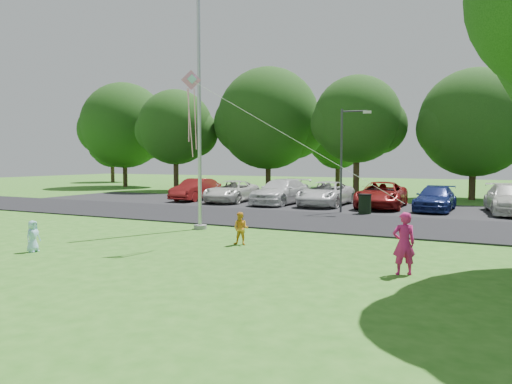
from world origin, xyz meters
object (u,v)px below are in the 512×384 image
at_px(trash_can, 365,204).
at_px(kite, 196,97).
at_px(child_yellow, 241,229).
at_px(woman, 404,243).
at_px(child_blue, 33,236).
at_px(street_lamp, 346,151).
at_px(flagpole, 199,122).

relative_size(trash_can, kite, 0.15).
bearing_deg(trash_can, child_yellow, -100.65).
relative_size(trash_can, woman, 0.69).
height_order(woman, child_blue, woman).
bearing_deg(child_yellow, trash_can, 70.78).
distance_m(woman, child_blue, 10.34).
height_order(trash_can, child_blue, trash_can).
bearing_deg(street_lamp, trash_can, -15.80).
height_order(flagpole, street_lamp, flagpole).
height_order(child_yellow, kite, kite).
xyz_separation_m(trash_can, child_yellow, (-1.83, -9.71, 0.01)).
bearing_deg(child_blue, street_lamp, -27.27).
distance_m(flagpole, trash_can, 9.55).
bearing_deg(street_lamp, child_yellow, -104.31).
relative_size(trash_can, child_blue, 1.11).
distance_m(street_lamp, trash_can, 2.82).
bearing_deg(kite, child_blue, -178.70).
bearing_deg(trash_can, woman, -73.63).
height_order(trash_can, child_yellow, child_yellow).
bearing_deg(kite, street_lamp, 47.85).
bearing_deg(child_blue, woman, -83.28).
bearing_deg(child_yellow, woman, -26.67).
relative_size(flagpole, child_blue, 10.78).
distance_m(flagpole, woman, 9.70).
relative_size(woman, child_blue, 1.60).
height_order(woman, child_yellow, woman).
bearing_deg(woman, child_yellow, -44.56).
relative_size(street_lamp, child_blue, 5.64).
bearing_deg(kite, woman, -39.23).
height_order(child_blue, kite, kite).
bearing_deg(child_blue, trash_can, -31.03).
bearing_deg(woman, trash_can, -100.10).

